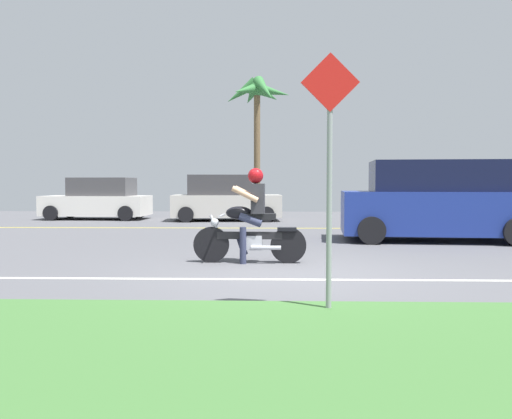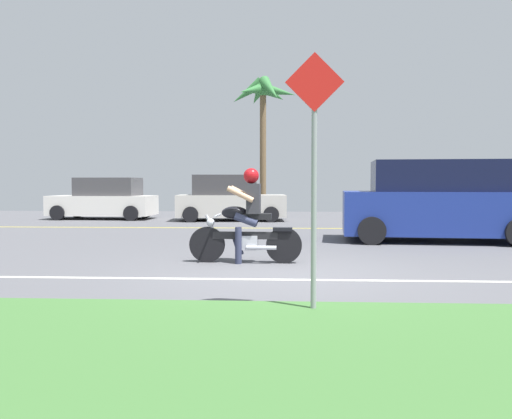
# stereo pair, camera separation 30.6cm
# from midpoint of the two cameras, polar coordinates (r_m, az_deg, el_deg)

# --- Properties ---
(ground) EXTENTS (56.00, 30.00, 0.04)m
(ground) POSITION_cam_midpoint_polar(r_m,az_deg,el_deg) (11.39, 2.26, -4.36)
(ground) COLOR #545459
(grass_median) EXTENTS (56.00, 3.80, 0.06)m
(grass_median) POSITION_cam_midpoint_polar(r_m,az_deg,el_deg) (4.42, 3.12, -15.32)
(grass_median) COLOR #3D6B33
(grass_median) RESTS_ON ground
(lane_line_near) EXTENTS (50.40, 0.12, 0.01)m
(lane_line_near) POSITION_cam_midpoint_polar(r_m,az_deg,el_deg) (7.92, 2.49, -7.38)
(lane_line_near) COLOR silver
(lane_line_near) RESTS_ON ground
(lane_line_far) EXTENTS (50.40, 0.12, 0.01)m
(lane_line_far) POSITION_cam_midpoint_polar(r_m,az_deg,el_deg) (16.73, 2.09, -1.97)
(lane_line_far) COLOR yellow
(lane_line_far) RESTS_ON ground
(motorcyclist) EXTENTS (1.99, 0.65, 1.67)m
(motorcyclist) POSITION_cam_midpoint_polar(r_m,az_deg,el_deg) (9.48, -1.49, -1.42)
(motorcyclist) COLOR black
(motorcyclist) RESTS_ON ground
(suv_nearby) EXTENTS (4.71, 2.51, 1.94)m
(suv_nearby) POSITION_cam_midpoint_polar(r_m,az_deg,el_deg) (13.74, 17.87, 0.76)
(suv_nearby) COLOR navy
(suv_nearby) RESTS_ON ground
(parked_car_0) EXTENTS (4.01, 2.07, 1.60)m
(parked_car_0) POSITION_cam_midpoint_polar(r_m,az_deg,el_deg) (21.71, -16.68, 0.97)
(parked_car_0) COLOR white
(parked_car_0) RESTS_ON ground
(parked_car_1) EXTENTS (4.10, 2.23, 1.70)m
(parked_car_1) POSITION_cam_midpoint_polar(r_m,az_deg,el_deg) (20.13, -3.74, 1.07)
(parked_car_1) COLOR beige
(parked_car_1) RESTS_ON ground
(palm_tree_0) EXTENTS (2.86, 2.77, 5.88)m
(palm_tree_0) POSITION_cam_midpoint_polar(r_m,az_deg,el_deg) (23.31, -0.25, 11.57)
(palm_tree_0) COLOR brown
(palm_tree_0) RESTS_ON ground
(street_sign) EXTENTS (0.62, 0.06, 2.78)m
(street_sign) POSITION_cam_midpoint_polar(r_m,az_deg,el_deg) (5.80, 6.27, 5.52)
(street_sign) COLOR gray
(street_sign) RESTS_ON ground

